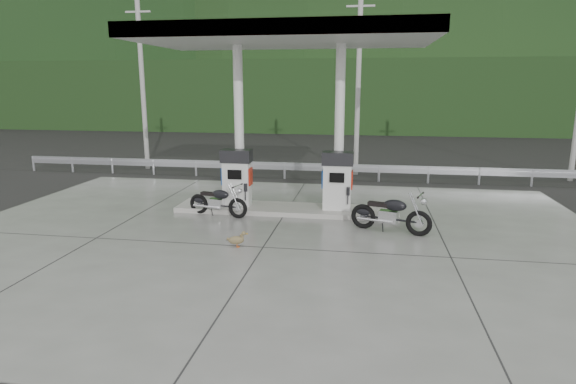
% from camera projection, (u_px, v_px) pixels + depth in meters
% --- Properties ---
extents(ground, '(160.00, 160.00, 0.00)m').
position_uv_depth(ground, '(271.00, 236.00, 12.92)').
color(ground, black).
rests_on(ground, ground).
extents(forecourt_apron, '(18.00, 14.00, 0.02)m').
position_uv_depth(forecourt_apron, '(271.00, 236.00, 12.92)').
color(forecourt_apron, slate).
rests_on(forecourt_apron, ground).
extents(pump_island, '(7.00, 1.40, 0.15)m').
position_uv_depth(pump_island, '(286.00, 209.00, 15.31)').
color(pump_island, '#A19D96').
rests_on(pump_island, forecourt_apron).
extents(gas_pump_left, '(0.95, 0.55, 1.80)m').
position_uv_depth(gas_pump_left, '(237.00, 178.00, 15.35)').
color(gas_pump_left, silver).
rests_on(gas_pump_left, pump_island).
extents(gas_pump_right, '(0.95, 0.55, 1.80)m').
position_uv_depth(gas_pump_right, '(337.00, 181.00, 14.84)').
color(gas_pump_right, silver).
rests_on(gas_pump_right, pump_island).
extents(canopy_column_left, '(0.30, 0.30, 5.00)m').
position_uv_depth(canopy_column_left, '(239.00, 126.00, 15.38)').
color(canopy_column_left, white).
rests_on(canopy_column_left, pump_island).
extents(canopy_column_right, '(0.30, 0.30, 5.00)m').
position_uv_depth(canopy_column_right, '(339.00, 128.00, 14.88)').
color(canopy_column_right, white).
rests_on(canopy_column_right, pump_island).
extents(canopy_roof, '(8.50, 5.00, 0.40)m').
position_uv_depth(canopy_roof, '(286.00, 36.00, 14.16)').
color(canopy_roof, silver).
rests_on(canopy_roof, canopy_column_left).
extents(guardrail, '(26.00, 0.16, 1.42)m').
position_uv_depth(guardrail, '(308.00, 163.00, 20.47)').
color(guardrail, '#AAACB2').
rests_on(guardrail, ground).
extents(road, '(60.00, 7.00, 0.01)m').
position_uv_depth(road, '(316.00, 166.00, 24.00)').
color(road, black).
rests_on(road, ground).
extents(utility_pole_a, '(0.22, 0.22, 8.00)m').
position_uv_depth(utility_pole_a, '(142.00, 84.00, 22.46)').
color(utility_pole_a, '#979691').
rests_on(utility_pole_a, ground).
extents(utility_pole_b, '(0.22, 0.22, 8.00)m').
position_uv_depth(utility_pole_b, '(358.00, 84.00, 20.88)').
color(utility_pole_b, '#979691').
rests_on(utility_pole_b, ground).
extents(tree_band, '(80.00, 6.00, 6.00)m').
position_uv_depth(tree_band, '(339.00, 96.00, 41.16)').
color(tree_band, black).
rests_on(tree_band, ground).
extents(forested_hills, '(100.00, 40.00, 140.00)m').
position_uv_depth(forested_hills, '(351.00, 112.00, 70.70)').
color(forested_hills, black).
rests_on(forested_hills, ground).
extents(motorcycle_left, '(1.97, 1.02, 0.89)m').
position_uv_depth(motorcycle_left, '(218.00, 202.00, 14.75)').
color(motorcycle_left, black).
rests_on(motorcycle_left, forecourt_apron).
extents(motorcycle_right, '(2.20, 1.28, 0.99)m').
position_uv_depth(motorcycle_right, '(391.00, 214.00, 13.11)').
color(motorcycle_right, black).
rests_on(motorcycle_right, forecourt_apron).
extents(duck, '(0.50, 0.24, 0.35)m').
position_uv_depth(duck, '(236.00, 240.00, 11.94)').
color(duck, brown).
rests_on(duck, forecourt_apron).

